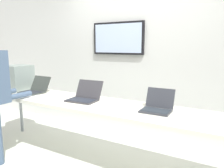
% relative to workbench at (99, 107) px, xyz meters
% --- Properties ---
extents(ground, '(8.00, 8.00, 0.04)m').
position_rel_workbench_xyz_m(ground, '(0.00, 0.00, -0.77)').
color(ground, silver).
extents(back_wall, '(8.00, 0.11, 2.51)m').
position_rel_workbench_xyz_m(back_wall, '(-0.01, 1.13, 0.52)').
color(back_wall, silver).
rests_on(back_wall, ground).
extents(workbench, '(3.79, 0.70, 0.79)m').
position_rel_workbench_xyz_m(workbench, '(0.00, 0.00, 0.00)').
color(workbench, silver).
rests_on(workbench, ground).
extents(equipment_box, '(0.40, 0.39, 0.39)m').
position_rel_workbench_xyz_m(equipment_box, '(-1.65, 0.11, 0.24)').
color(equipment_box, gray).
rests_on(equipment_box, workbench).
extents(laptop_station_0, '(0.35, 0.36, 0.23)m').
position_rel_workbench_xyz_m(laptop_station_0, '(-1.20, 0.07, 0.10)').
color(laptop_station_0, '#373C38').
rests_on(laptop_station_0, workbench).
extents(laptop_station_1, '(0.39, 0.38, 0.24)m').
position_rel_workbench_xyz_m(laptop_station_1, '(-0.26, 0.05, 0.10)').
color(laptop_station_1, '#38373B').
rests_on(laptop_station_1, workbench).
extents(laptop_station_2, '(0.32, 0.31, 0.23)m').
position_rel_workbench_xyz_m(laptop_station_2, '(0.71, 0.06, 0.10)').
color(laptop_station_2, '#33363D').
rests_on(laptop_station_2, workbench).
extents(paper_sheet, '(0.26, 0.33, 0.00)m').
position_rel_workbench_xyz_m(paper_sheet, '(-1.01, -0.17, 0.05)').
color(paper_sheet, white).
rests_on(paper_sheet, workbench).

